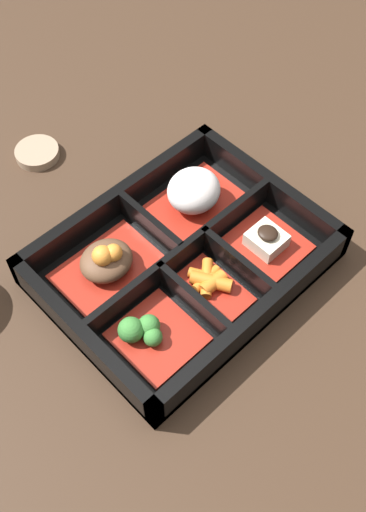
# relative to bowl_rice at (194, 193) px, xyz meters

# --- Properties ---
(ground_plane) EXTENTS (3.00, 3.00, 0.00)m
(ground_plane) POSITION_rel_bowl_rice_xyz_m (-0.07, -0.05, -0.03)
(ground_plane) COLOR #382619
(bento_base) EXTENTS (0.31, 0.24, 0.01)m
(bento_base) POSITION_rel_bowl_rice_xyz_m (-0.07, -0.05, -0.03)
(bento_base) COLOR black
(bento_base) RESTS_ON ground_plane
(bento_rim) EXTENTS (0.31, 0.24, 0.05)m
(bento_rim) POSITION_rel_bowl_rice_xyz_m (-0.07, -0.05, -0.01)
(bento_rim) COLOR black
(bento_rim) RESTS_ON ground_plane
(bowl_stew) EXTENTS (0.12, 0.08, 0.05)m
(bowl_stew) POSITION_rel_bowl_rice_xyz_m (-0.14, -0.00, -0.01)
(bowl_stew) COLOR maroon
(bowl_stew) RESTS_ON bento_base
(bowl_rice) EXTENTS (0.12, 0.08, 0.05)m
(bowl_rice) POSITION_rel_bowl_rice_xyz_m (0.00, 0.00, 0.00)
(bowl_rice) COLOR maroon
(bowl_rice) RESTS_ON bento_base
(bowl_greens) EXTENTS (0.08, 0.09, 0.03)m
(bowl_greens) POSITION_rel_bowl_rice_xyz_m (-0.16, -0.10, -0.01)
(bowl_greens) COLOR maroon
(bowl_greens) RESTS_ON bento_base
(bowl_carrots) EXTENTS (0.05, 0.09, 0.02)m
(bowl_carrots) POSITION_rel_bowl_rice_xyz_m (-0.07, -0.10, -0.02)
(bowl_carrots) COLOR maroon
(bowl_carrots) RESTS_ON bento_base
(bowl_tofu) EXTENTS (0.08, 0.09, 0.03)m
(bowl_tofu) POSITION_rel_bowl_rice_xyz_m (0.02, -0.10, -0.01)
(bowl_tofu) COLOR maroon
(bowl_tofu) RESTS_ON bento_base
(sauce_dish) EXTENTS (0.06, 0.06, 0.01)m
(sauce_dish) POSITION_rel_bowl_rice_xyz_m (-0.08, 0.21, -0.03)
(sauce_dish) COLOR gray
(sauce_dish) RESTS_ON ground_plane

